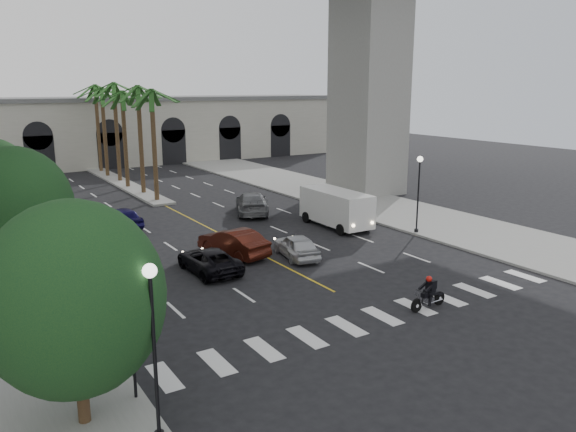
# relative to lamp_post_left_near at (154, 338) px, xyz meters

# --- Properties ---
(ground) EXTENTS (140.00, 140.00, 0.00)m
(ground) POSITION_rel_lamp_post_left_near_xyz_m (11.40, 5.00, -3.22)
(ground) COLOR black
(ground) RESTS_ON ground
(sidewalk_right) EXTENTS (8.00, 100.00, 0.15)m
(sidewalk_right) POSITION_rel_lamp_post_left_near_xyz_m (26.40, 20.00, -3.15)
(sidewalk_right) COLOR gray
(sidewalk_right) RESTS_ON ground
(median) EXTENTS (2.00, 24.00, 0.20)m
(median) POSITION_rel_lamp_post_left_near_xyz_m (11.40, 43.00, -3.12)
(median) COLOR gray
(median) RESTS_ON ground
(pier_building) EXTENTS (71.00, 10.50, 8.50)m
(pier_building) POSITION_rel_lamp_post_left_near_xyz_m (11.40, 60.00, 1.04)
(pier_building) COLOR beige
(pier_building) RESTS_ON ground
(palm_a) EXTENTS (3.20, 3.20, 10.30)m
(palm_a) POSITION_rel_lamp_post_left_near_xyz_m (11.40, 33.00, 5.88)
(palm_a) COLOR #47331E
(palm_a) RESTS_ON ground
(palm_b) EXTENTS (3.20, 3.20, 10.60)m
(palm_b) POSITION_rel_lamp_post_left_near_xyz_m (11.50, 37.00, 6.15)
(palm_b) COLOR #47331E
(palm_b) RESTS_ON ground
(palm_c) EXTENTS (3.20, 3.20, 10.10)m
(palm_c) POSITION_rel_lamp_post_left_near_xyz_m (11.20, 41.00, 5.69)
(palm_c) COLOR #47331E
(palm_c) RESTS_ON ground
(palm_d) EXTENTS (3.20, 3.20, 10.90)m
(palm_d) POSITION_rel_lamp_post_left_near_xyz_m (11.55, 45.00, 6.43)
(palm_d) COLOR #47331E
(palm_d) RESTS_ON ground
(palm_e) EXTENTS (3.20, 3.20, 10.40)m
(palm_e) POSITION_rel_lamp_post_left_near_xyz_m (11.30, 49.00, 5.97)
(palm_e) COLOR #47331E
(palm_e) RESTS_ON ground
(palm_f) EXTENTS (3.20, 3.20, 10.70)m
(palm_f) POSITION_rel_lamp_post_left_near_xyz_m (11.60, 53.00, 6.24)
(palm_f) COLOR #47331E
(palm_f) RESTS_ON ground
(street_tree_near) EXTENTS (5.20, 5.20, 6.89)m
(street_tree_near) POSITION_rel_lamp_post_left_near_xyz_m (-1.60, 2.00, 0.80)
(street_tree_near) COLOR #382616
(street_tree_near) RESTS_ON ground
(street_tree_mid) EXTENTS (5.44, 5.44, 7.21)m
(street_tree_mid) POSITION_rel_lamp_post_left_near_xyz_m (-1.60, 15.00, 0.99)
(street_tree_mid) COLOR #382616
(street_tree_mid) RESTS_ON ground
(lamp_post_left_near) EXTENTS (0.40, 0.40, 5.35)m
(lamp_post_left_near) POSITION_rel_lamp_post_left_near_xyz_m (0.00, 0.00, 0.00)
(lamp_post_left_near) COLOR black
(lamp_post_left_near) RESTS_ON ground
(lamp_post_left_far) EXTENTS (0.40, 0.40, 5.35)m
(lamp_post_left_far) POSITION_rel_lamp_post_left_near_xyz_m (0.00, 21.00, 0.00)
(lamp_post_left_far) COLOR black
(lamp_post_left_far) RESTS_ON ground
(lamp_post_right) EXTENTS (0.40, 0.40, 5.35)m
(lamp_post_right) POSITION_rel_lamp_post_left_near_xyz_m (22.80, 13.00, 0.00)
(lamp_post_right) COLOR black
(lamp_post_right) RESTS_ON ground
(traffic_signal_near) EXTENTS (0.25, 0.18, 3.65)m
(traffic_signal_near) POSITION_rel_lamp_post_left_near_xyz_m (0.10, 2.50, -0.71)
(traffic_signal_near) COLOR black
(traffic_signal_near) RESTS_ON ground
(traffic_signal_far) EXTENTS (0.25, 0.18, 3.65)m
(traffic_signal_far) POSITION_rel_lamp_post_left_near_xyz_m (0.10, 6.50, -0.71)
(traffic_signal_far) COLOR black
(traffic_signal_far) RESTS_ON ground
(motorcycle_rider) EXTENTS (2.17, 0.59, 1.56)m
(motorcycle_rider) POSITION_rel_lamp_post_left_near_xyz_m (13.81, 3.08, -2.51)
(motorcycle_rider) COLOR black
(motorcycle_rider) RESTS_ON ground
(car_a) EXTENTS (2.46, 4.43, 1.42)m
(car_a) POSITION_rel_lamp_post_left_near_xyz_m (12.90, 12.79, -2.51)
(car_a) COLOR #BABBBF
(car_a) RESTS_ON ground
(car_b) EXTENTS (2.78, 5.22, 1.63)m
(car_b) POSITION_rel_lamp_post_left_near_xyz_m (9.90, 15.11, -2.40)
(car_b) COLOR #44160D
(car_b) RESTS_ON ground
(car_c) EXTENTS (2.28, 4.82, 1.33)m
(car_c) POSITION_rel_lamp_post_left_near_xyz_m (7.42, 13.10, -2.56)
(car_c) COLOR black
(car_c) RESTS_ON ground
(car_d) EXTENTS (4.64, 6.35, 1.71)m
(car_d) POSITION_rel_lamp_post_left_near_xyz_m (16.24, 24.51, -2.37)
(car_d) COLOR slate
(car_d) RESTS_ON ground
(car_e) EXTENTS (2.33, 4.57, 1.49)m
(car_e) POSITION_rel_lamp_post_left_near_xyz_m (6.18, 25.41, -2.48)
(car_e) COLOR #161150
(car_e) RESTS_ON ground
(cargo_van) EXTENTS (2.59, 6.21, 2.63)m
(cargo_van) POSITION_rel_lamp_post_left_near_xyz_m (19.30, 17.48, -1.76)
(cargo_van) COLOR silver
(cargo_van) RESTS_ON ground
(pedestrian_a) EXTENTS (0.65, 0.44, 1.77)m
(pedestrian_a) POSITION_rel_lamp_post_left_near_xyz_m (-0.10, 10.48, -2.19)
(pedestrian_a) COLOR black
(pedestrian_a) RESTS_ON sidewalk_left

